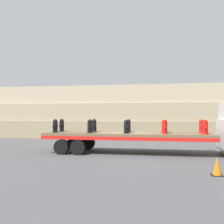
% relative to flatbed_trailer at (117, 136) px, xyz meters
% --- Properties ---
extents(ground_plane, '(120.00, 120.00, 0.00)m').
position_rel_flatbed_trailer_xyz_m(ground_plane, '(0.61, 0.00, -1.00)').
color(ground_plane, '#474749').
extents(rock_cliff, '(60.00, 3.30, 5.01)m').
position_rel_flatbed_trailer_xyz_m(rock_cliff, '(0.61, 9.05, 1.51)').
color(rock_cliff, gray).
rests_on(rock_cliff, ground_plane).
extents(flatbed_trailer, '(9.82, 2.51, 1.22)m').
position_rel_flatbed_trailer_xyz_m(flatbed_trailer, '(0.00, 0.00, 0.00)').
color(flatbed_trailer, brown).
rests_on(flatbed_trailer, ground_plane).
extents(fire_hydrant_black_near_0, '(0.36, 0.60, 0.80)m').
position_rel_flatbed_trailer_xyz_m(fire_hydrant_black_near_0, '(-3.70, -0.53, 0.60)').
color(fire_hydrant_black_near_0, black).
rests_on(fire_hydrant_black_near_0, flatbed_trailer).
extents(fire_hydrant_black_far_0, '(0.36, 0.60, 0.80)m').
position_rel_flatbed_trailer_xyz_m(fire_hydrant_black_far_0, '(-3.70, 0.53, 0.60)').
color(fire_hydrant_black_far_0, black).
rests_on(fire_hydrant_black_far_0, flatbed_trailer).
extents(fire_hydrant_black_near_1, '(0.36, 0.60, 0.80)m').
position_rel_flatbed_trailer_xyz_m(fire_hydrant_black_near_1, '(-1.55, -0.53, 0.60)').
color(fire_hydrant_black_near_1, black).
rests_on(fire_hydrant_black_near_1, flatbed_trailer).
extents(fire_hydrant_black_far_1, '(0.36, 0.60, 0.80)m').
position_rel_flatbed_trailer_xyz_m(fire_hydrant_black_far_1, '(-1.55, 0.53, 0.60)').
color(fire_hydrant_black_far_1, black).
rests_on(fire_hydrant_black_far_1, flatbed_trailer).
extents(fire_hydrant_black_near_2, '(0.36, 0.60, 0.80)m').
position_rel_flatbed_trailer_xyz_m(fire_hydrant_black_near_2, '(0.61, -0.53, 0.60)').
color(fire_hydrant_black_near_2, black).
rests_on(fire_hydrant_black_near_2, flatbed_trailer).
extents(fire_hydrant_black_far_2, '(0.36, 0.60, 0.80)m').
position_rel_flatbed_trailer_xyz_m(fire_hydrant_black_far_2, '(0.61, 0.53, 0.60)').
color(fire_hydrant_black_far_2, black).
rests_on(fire_hydrant_black_far_2, flatbed_trailer).
extents(fire_hydrant_red_near_3, '(0.36, 0.60, 0.80)m').
position_rel_flatbed_trailer_xyz_m(fire_hydrant_red_near_3, '(2.76, -0.53, 0.60)').
color(fire_hydrant_red_near_3, red).
rests_on(fire_hydrant_red_near_3, flatbed_trailer).
extents(fire_hydrant_red_far_3, '(0.36, 0.60, 0.80)m').
position_rel_flatbed_trailer_xyz_m(fire_hydrant_red_far_3, '(2.76, 0.53, 0.60)').
color(fire_hydrant_red_far_3, red).
rests_on(fire_hydrant_red_far_3, flatbed_trailer).
extents(fire_hydrant_red_near_4, '(0.36, 0.60, 0.80)m').
position_rel_flatbed_trailer_xyz_m(fire_hydrant_red_near_4, '(4.92, -0.53, 0.60)').
color(fire_hydrant_red_near_4, red).
rests_on(fire_hydrant_red_near_4, flatbed_trailer).
extents(fire_hydrant_red_far_4, '(0.36, 0.60, 0.80)m').
position_rel_flatbed_trailer_xyz_m(fire_hydrant_red_far_4, '(4.92, 0.53, 0.60)').
color(fire_hydrant_red_far_4, red).
rests_on(fire_hydrant_red_far_4, flatbed_trailer).
extents(cargo_strap_rear, '(0.05, 2.60, 0.01)m').
position_rel_flatbed_trailer_xyz_m(cargo_strap_rear, '(0.61, 0.00, 1.02)').
color(cargo_strap_rear, yellow).
rests_on(cargo_strap_rear, fire_hydrant_black_near_2).
extents(cargo_strap_middle, '(0.05, 2.60, 0.01)m').
position_rel_flatbed_trailer_xyz_m(cargo_strap_middle, '(2.76, 0.00, 1.02)').
color(cargo_strap_middle, yellow).
rests_on(cargo_strap_middle, fire_hydrant_red_near_3).
extents(cargo_strap_front, '(0.05, 2.60, 0.01)m').
position_rel_flatbed_trailer_xyz_m(cargo_strap_front, '(4.92, 0.00, 1.02)').
color(cargo_strap_front, yellow).
rests_on(cargo_strap_front, fire_hydrant_red_near_4).
extents(traffic_cone, '(0.42, 0.42, 0.71)m').
position_rel_flatbed_trailer_xyz_m(traffic_cone, '(4.53, -4.79, -0.65)').
color(traffic_cone, black).
rests_on(traffic_cone, ground_plane).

